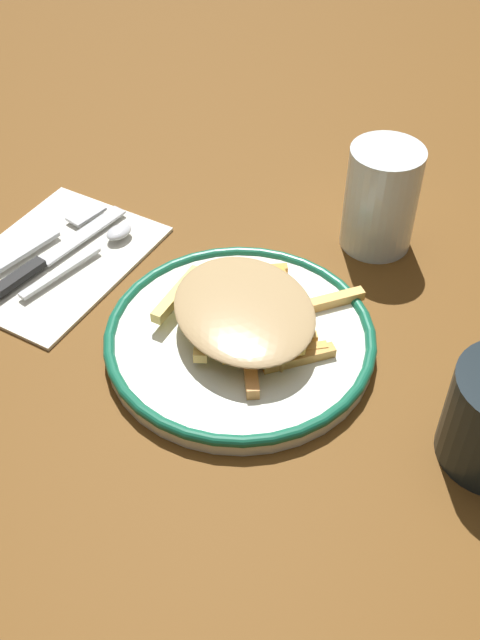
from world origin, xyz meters
TOP-DOWN VIEW (x-y plane):
  - ground_plane at (0.00, 0.00)m, footprint 2.60×2.60m
  - plate at (0.00, 0.00)m, footprint 0.26×0.26m
  - fries_heap at (0.00, 0.01)m, footprint 0.20×0.20m
  - napkin at (-0.24, -0.00)m, footprint 0.17×0.23m
  - fork at (-0.26, 0.01)m, footprint 0.04×0.18m
  - knife at (-0.24, -0.02)m, footprint 0.03×0.21m
  - spoon at (-0.21, 0.03)m, footprint 0.04×0.15m
  - water_glass at (0.04, 0.22)m, footprint 0.08×0.08m

SIDE VIEW (x-z plane):
  - ground_plane at x=0.00m, z-range 0.00..0.00m
  - napkin at x=-0.24m, z-range 0.00..0.01m
  - fork at x=-0.26m, z-range 0.01..0.01m
  - plate at x=0.00m, z-range 0.00..0.02m
  - knife at x=-0.24m, z-range 0.01..0.02m
  - spoon at x=-0.21m, z-range 0.01..0.02m
  - fries_heap at x=0.00m, z-range 0.02..0.06m
  - water_glass at x=0.04m, z-range 0.00..0.12m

